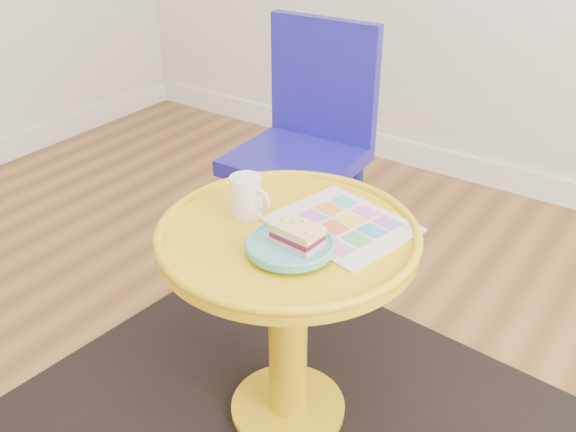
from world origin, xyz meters
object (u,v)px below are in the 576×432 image
Objects in this scene: mug at (247,195)px; plate at (290,246)px; side_table at (288,288)px; newspaper at (342,225)px; chair at (307,138)px.

plate is (0.18, -0.08, -0.03)m from mug.
plate is (0.06, -0.07, 0.18)m from side_table.
chair is at bearing 143.04° from newspaper.
plate is (-0.03, -0.16, 0.02)m from newspaper.
mug is at bearing 156.49° from plate.
chair is at bearing 120.89° from plate.
side_table is 3.17× the size of plate.
side_table is at bearing -121.08° from newspaper.
side_table is 0.20m from plate.
side_table is 0.69× the size of chair.
plate reaches higher than side_table.
side_table is at bearing -62.91° from chair.
chair is 2.93× the size of newspaper.
chair reaches higher than side_table.
chair is (-0.36, 0.63, 0.09)m from side_table.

